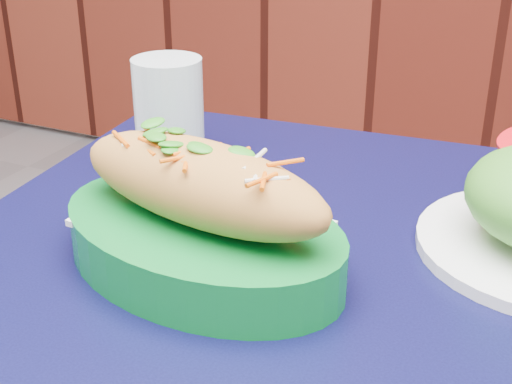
% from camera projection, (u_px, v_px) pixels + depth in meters
% --- Properties ---
extents(cafe_table, '(0.86, 0.86, 0.75)m').
position_uv_depth(cafe_table, '(341.00, 377.00, 0.64)').
color(cafe_table, black).
rests_on(cafe_table, ground).
extents(banh_mi_basket, '(0.31, 0.23, 0.13)m').
position_uv_depth(banh_mi_basket, '(201.00, 217.00, 0.63)').
color(banh_mi_basket, '#0A7229').
rests_on(banh_mi_basket, cafe_table).
extents(water_glass, '(0.08, 0.08, 0.13)m').
position_uv_depth(water_glass, '(169.00, 114.00, 0.83)').
color(water_glass, silver).
rests_on(water_glass, cafe_table).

